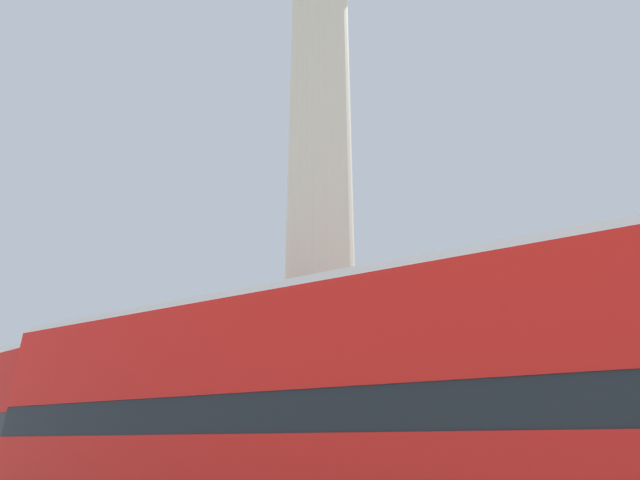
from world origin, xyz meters
The scene contains 4 objects.
monument_column centered at (0.00, 0.00, 7.21)m, with size 6.28×6.28×21.26m.
bus_b centered at (2.69, -5.27, 2.36)m, with size 11.48×3.40×4.27m.
bus_c centered at (-7.89, -4.52, 2.35)m, with size 10.62×3.59×4.25m.
street_lamp centered at (3.59, -2.12, 3.00)m, with size 0.43×0.43×5.26m.
Camera 1 is at (8.04, -12.11, 1.99)m, focal length 28.00 mm.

